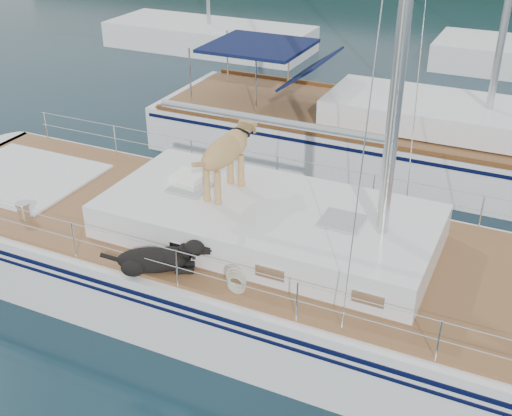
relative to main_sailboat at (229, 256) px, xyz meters
The scene contains 4 objects.
ground 0.69m from the main_sailboat, behind, with size 120.00×120.00×0.00m, color black.
main_sailboat is the anchor object (origin of this frame).
neighbor_sailboat 6.40m from the main_sailboat, 81.86° to the left, with size 11.00×3.50×13.30m.
bg_boat_west 16.17m from the main_sailboat, 120.01° to the left, with size 8.00×3.00×11.65m.
Camera 1 is at (4.36, -8.00, 6.52)m, focal length 45.00 mm.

